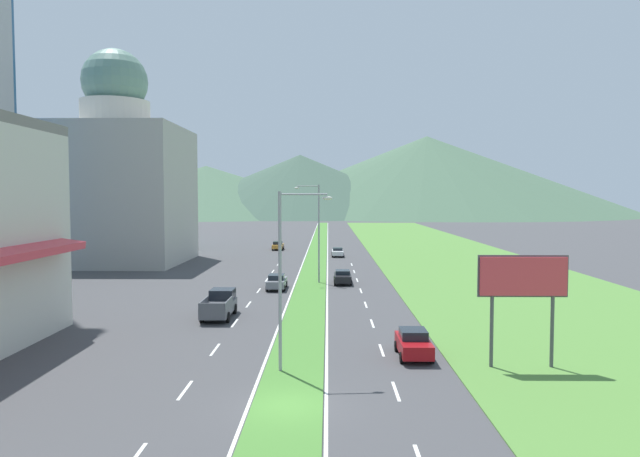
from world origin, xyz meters
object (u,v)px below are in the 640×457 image
Objects in this scene: car_0 at (277,282)px; car_2 at (414,343)px; street_lamp_mid at (317,228)px; pickup_truck_0 at (220,305)px; car_4 at (338,252)px; car_1 at (343,277)px; car_3 at (278,246)px; street_lamp_near at (286,269)px; billboard_roadside at (523,283)px.

car_0 is 1.07× the size of car_2.
street_lamp_mid is 19.81m from pickup_truck_0.
car_2 is at bearing 3.54° from car_4.
car_1 is 40.57m from car_3.
street_lamp_mid is 2.45× the size of car_0.
car_3 is 0.80× the size of pickup_truck_0.
car_1 is at bearing -59.89° from car_0.
car_2 is 17.31m from pickup_truck_0.
street_lamp_mid reaches higher than street_lamp_near.
car_0 reaches higher than car_4.
car_3 is (-3.66, 43.14, -0.02)m from car_0.
car_0 is 0.81× the size of pickup_truck_0.
car_1 is 28.11m from car_4.
car_0 is at bearing -175.16° from car_3.
car_1 is (3.84, 31.21, -4.78)m from street_lamp_near.
car_3 is 0.94× the size of car_4.
street_lamp_near is 2.10× the size of car_4.
street_lamp_near is 2.24× the size of car_3.
street_lamp_near reaches higher than car_4.
car_3 reaches higher than car_1.
car_0 is (-2.94, 27.28, -4.75)m from street_lamp_near.
car_2 is (10.20, -24.40, 0.03)m from car_0.
pickup_truck_0 is at bearing -129.10° from car_2.
pickup_truck_0 reaches higher than car_1.
billboard_roadside is 1.44× the size of car_3.
billboard_roadside is 1.53× the size of car_2.
car_2 is 0.88× the size of car_4.
car_1 is (2.82, -0.34, -5.28)m from street_lamp_mid.
street_lamp_near reaches higher than car_2.
pickup_truck_0 reaches higher than car_0.
car_4 is at bearing -179.86° from car_1.
street_lamp_mid reaches higher than car_1.
pickup_truck_0 reaches higher than car_3.
street_lamp_near is at bearing -174.65° from car_3.
car_0 is at bearing -132.82° from street_lamp_mid.
car_4 is at bearing -176.46° from car_2.
car_2 is (6.25, -28.67, -5.22)m from street_lamp_mid.
billboard_roadside is 1.35× the size of car_4.
car_2 is at bearing -129.10° from pickup_truck_0.
car_2 is at bearing 6.89° from car_1.
billboard_roadside reaches higher than car_3.
car_2 is at bearing -168.40° from car_3.
car_0 reaches higher than car_3.
street_lamp_mid reaches higher than car_3.
street_lamp_near is 0.90× the size of street_lamp_mid.
street_lamp_mid is at bearing -168.92° from car_3.
car_2 reaches higher than car_0.
street_lamp_near is 2.22× the size of car_0.
car_4 is 0.85× the size of pickup_truck_0.
car_4 is (2.75, 27.77, -5.31)m from street_lamp_mid.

